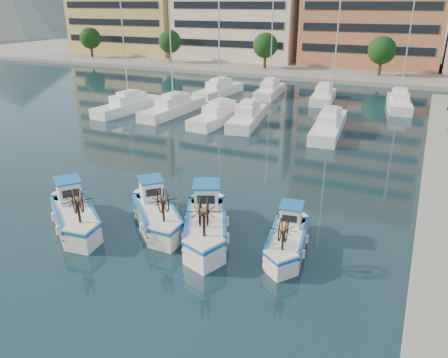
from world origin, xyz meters
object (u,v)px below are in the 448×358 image
Objects in this scene: fishing_boat_a at (74,213)px; fishing_boat_c at (206,222)px; fishing_boat_d at (288,237)px; fishing_boat_b at (156,211)px.

fishing_boat_a is 6.83m from fishing_boat_c.
fishing_boat_c is 1.25× the size of fishing_boat_d.
fishing_boat_a is 1.07× the size of fishing_boat_b.
fishing_boat_a is 4.14m from fishing_boat_b.
fishing_boat_b is 2.91m from fishing_boat_c.
fishing_boat_c is at bearing -45.95° from fishing_boat_b.
fishing_boat_c is 4.00m from fishing_boat_d.
fishing_boat_a is at bearing 163.06° from fishing_boat_b.
fishing_boat_b is 1.06× the size of fishing_boat_d.
fishing_boat_b reaches higher than fishing_boat_d.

